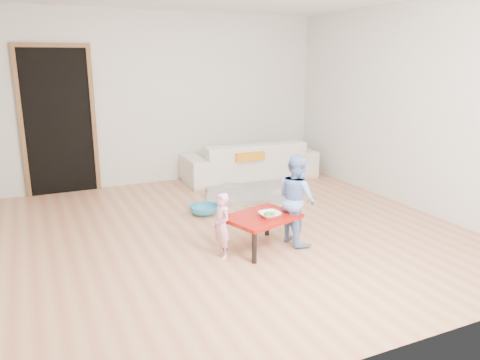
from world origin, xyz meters
TOP-DOWN VIEW (x-y plane):
  - floor at (0.00, 0.00)m, footprint 5.00×5.00m
  - back_wall at (0.00, 2.50)m, footprint 5.00×0.02m
  - right_wall at (2.50, 0.00)m, footprint 0.02×5.00m
  - doorway at (-1.60, 2.48)m, footprint 1.02×0.08m
  - sofa at (1.20, 2.05)m, footprint 2.16×0.92m
  - cushion at (1.00, 1.78)m, footprint 0.47×0.41m
  - red_table at (0.07, -0.57)m, footprint 0.84×0.72m
  - bowl at (0.12, -0.66)m, footprint 0.22×0.22m
  - broccoli at (0.12, -0.66)m, footprint 0.12×0.12m
  - child_pink at (-0.39, -0.61)m, footprint 0.18×0.25m
  - child_blue at (0.48, -0.58)m, footprint 0.38×0.48m
  - basin at (-0.10, 0.68)m, footprint 0.37×0.37m
  - blanket at (0.86, 1.25)m, footprint 1.62×1.50m

SIDE VIEW (x-z plane):
  - floor at x=0.00m, z-range -0.01..0.01m
  - blanket at x=0.86m, z-range 0.00..0.07m
  - basin at x=-0.10m, z-range 0.00..0.12m
  - red_table at x=0.07m, z-range 0.00..0.36m
  - sofa at x=1.20m, z-range 0.00..0.62m
  - child_pink at x=-0.39m, z-range 0.00..0.66m
  - bowl at x=0.12m, z-range 0.36..0.41m
  - broccoli at x=0.12m, z-range 0.36..0.41m
  - cushion at x=1.00m, z-range 0.41..0.53m
  - child_blue at x=0.48m, z-range 0.00..0.96m
  - doorway at x=-1.60m, z-range -0.03..2.08m
  - back_wall at x=0.00m, z-range 0.00..2.60m
  - right_wall at x=2.50m, z-range 0.00..2.60m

